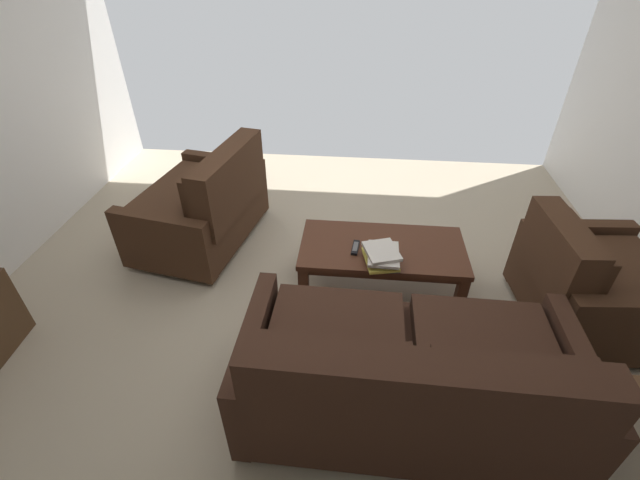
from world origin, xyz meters
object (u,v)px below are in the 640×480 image
sofa_main (408,379)px  coffee_table (382,253)px  book_stack (382,256)px  tv_remote (355,248)px  armchair_side (588,284)px  loveseat_near (204,205)px

sofa_main → coffee_table: size_ratio=1.48×
sofa_main → book_stack: size_ratio=5.64×
book_stack → coffee_table: bearing=-94.3°
sofa_main → tv_remote: 1.07m
armchair_side → coffee_table: bearing=-9.1°
coffee_table → book_stack: size_ratio=3.81×
sofa_main → book_stack: bearing=-82.4°
sofa_main → loveseat_near: size_ratio=1.36×
loveseat_near → tv_remote: size_ratio=7.81×
loveseat_near → book_stack: size_ratio=4.15×
loveseat_near → coffee_table: size_ratio=1.09×
book_stack → tv_remote: book_stack is taller
tv_remote → book_stack: bearing=142.4°
armchair_side → tv_remote: size_ratio=5.70×
sofa_main → coffee_table: (0.10, -1.08, -0.02)m
loveseat_near → book_stack: 1.61m
coffee_table → sofa_main: bearing=95.5°
loveseat_near → armchair_side: 2.89m
tv_remote → sofa_main: bearing=106.2°
sofa_main → coffee_table: sofa_main is taller
sofa_main → coffee_table: bearing=-84.5°
coffee_table → book_stack: book_stack is taller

